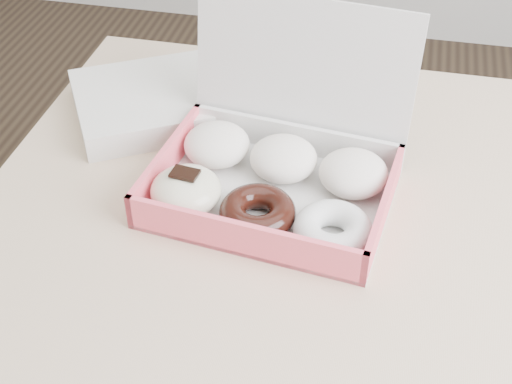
# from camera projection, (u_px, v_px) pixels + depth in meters

# --- Properties ---
(table) EXTENTS (1.20, 0.80, 0.75)m
(table) POSITION_uv_depth(u_px,v_px,m) (413.00, 263.00, 0.99)
(table) COLOR tan
(table) RESTS_ON ground
(donut_box) EXTENTS (0.35, 0.31, 0.23)m
(donut_box) POSITION_uv_depth(u_px,v_px,m) (273.00, 171.00, 0.97)
(donut_box) COLOR silver
(donut_box) RESTS_ON table
(newspapers) EXTENTS (0.33, 0.31, 0.04)m
(newspapers) POSITION_uv_depth(u_px,v_px,m) (160.00, 100.00, 1.13)
(newspapers) COLOR white
(newspapers) RESTS_ON table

